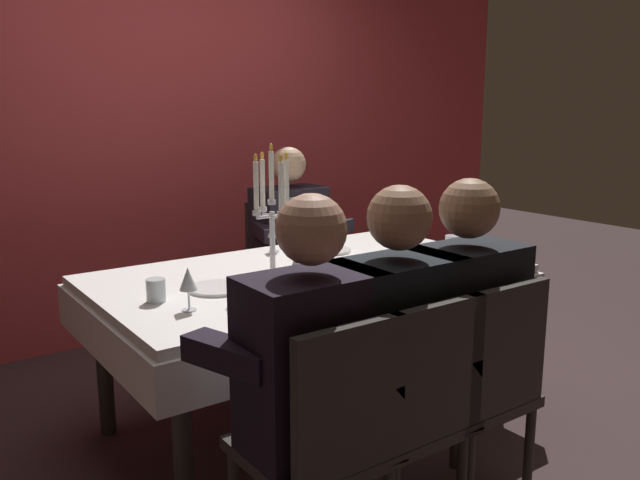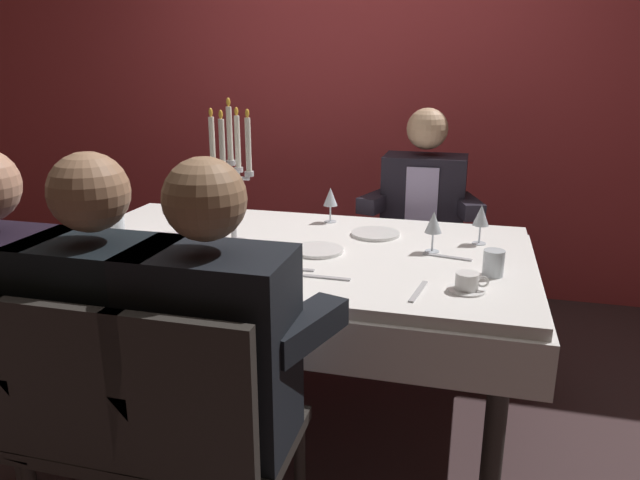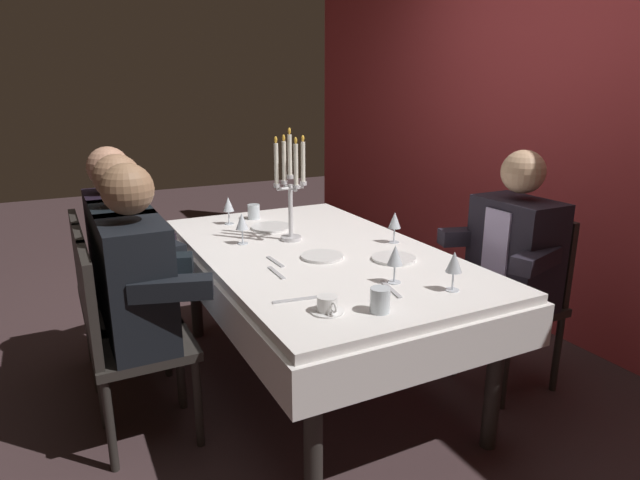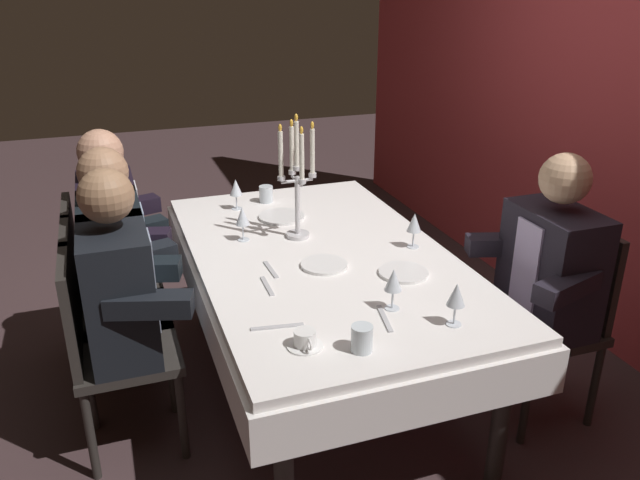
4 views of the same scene
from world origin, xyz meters
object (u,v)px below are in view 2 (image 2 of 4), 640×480
object	(u,v)px
dining_table	(289,274)
coffee_cup_0	(467,283)
wine_glass_3	(330,198)
candelabra	(232,178)
wine_glass_4	(101,222)
wine_glass_0	(194,234)
seated_diner_1	(104,334)
seated_diner_2	(212,348)
wine_glass_1	(481,217)
dinner_plate_0	(375,234)
seated_diner_3	(423,205)
dinner_plate_1	(174,239)
water_tumbler_1	(116,227)
water_tumbler_0	(493,263)
dinner_plate_2	(318,250)
seated_diner_0	(1,321)
wine_glass_2	(433,224)

from	to	relation	value
dining_table	coffee_cup_0	size ratio (longest dim) A/B	14.70
dining_table	wine_glass_3	distance (m)	0.48
candelabra	wine_glass_4	world-z (taller)	candelabra
candelabra	wine_glass_0	size ratio (longest dim) A/B	3.59
seated_diner_1	seated_diner_2	size ratio (longest dim) A/B	1.00
candelabra	wine_glass_1	xyz separation A→B (m)	(0.96, 0.28, -0.17)
dinner_plate_0	seated_diner_3	world-z (taller)	seated_diner_3
coffee_cup_0	seated_diner_2	size ratio (longest dim) A/B	0.11
dinner_plate_0	wine_glass_3	world-z (taller)	wine_glass_3
seated_diner_3	seated_diner_1	bearing A→B (deg)	-112.02
dinner_plate_1	water_tumbler_1	distance (m)	0.27
candelabra	wine_glass_4	size ratio (longest dim) A/B	3.59
water_tumbler_1	seated_diner_3	xyz separation A→B (m)	(1.21, 0.94, -0.05)
candelabra	seated_diner_3	world-z (taller)	candelabra
seated_diner_1	seated_diner_2	bearing A→B (deg)	0.00
wine_glass_1	water_tumbler_0	bearing A→B (deg)	-82.87
wine_glass_1	seated_diner_1	xyz separation A→B (m)	(-1.00, -1.12, -0.12)
water_tumbler_1	seated_diner_2	size ratio (longest dim) A/B	0.07
coffee_cup_0	seated_diner_2	xyz separation A→B (m)	(-0.64, -0.58, -0.03)
coffee_cup_0	seated_diner_2	bearing A→B (deg)	-138.02
dinner_plate_2	seated_diner_3	size ratio (longest dim) A/B	0.16
wine_glass_0	dinner_plate_2	bearing A→B (deg)	33.32
dinner_plate_0	seated_diner_2	size ratio (longest dim) A/B	0.17
seated_diner_1	water_tumbler_0	bearing A→B (deg)	35.44
water_tumbler_1	dining_table	bearing A→B (deg)	4.27
wine_glass_0	water_tumbler_1	size ratio (longest dim) A/B	1.82
water_tumbler_0	seated_diner_0	distance (m)	1.58
dinner_plate_2	water_tumbler_0	world-z (taller)	water_tumbler_0
dinner_plate_1	seated_diner_2	bearing A→B (deg)	-56.38
wine_glass_2	seated_diner_0	world-z (taller)	seated_diner_0
candelabra	wine_glass_3	world-z (taller)	candelabra
dinner_plate_1	wine_glass_3	world-z (taller)	wine_glass_3
wine_glass_4	water_tumbler_1	world-z (taller)	wine_glass_4
coffee_cup_0	dinner_plate_1	bearing A→B (deg)	167.49
seated_diner_0	seated_diner_3	size ratio (longest dim) A/B	1.00
dining_table	dinner_plate_0	xyz separation A→B (m)	(0.31, 0.25, 0.13)
candelabra	seated_diner_2	bearing A→B (deg)	-71.11
dinner_plate_2	coffee_cup_0	bearing A→B (deg)	-25.47
seated_diner_1	coffee_cup_0	bearing A→B (deg)	30.82
dinner_plate_0	wine_glass_4	distance (m)	1.12
dining_table	coffee_cup_0	world-z (taller)	coffee_cup_0
coffee_cup_0	seated_diner_3	xyz separation A→B (m)	(-0.25, 1.20, -0.03)
dinner_plate_2	seated_diner_3	xyz separation A→B (m)	(0.33, 0.92, -0.01)
wine_glass_0	wine_glass_3	world-z (taller)	same
wine_glass_1	wine_glass_2	size ratio (longest dim) A/B	1.00
candelabra	seated_diner_0	world-z (taller)	candelabra
seated_diner_0	seated_diner_1	world-z (taller)	same
seated_diner_3	wine_glass_1	bearing A→B (deg)	-66.32
dining_table	seated_diner_1	bearing A→B (deg)	-106.09
dinner_plate_1	coffee_cup_0	world-z (taller)	coffee_cup_0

